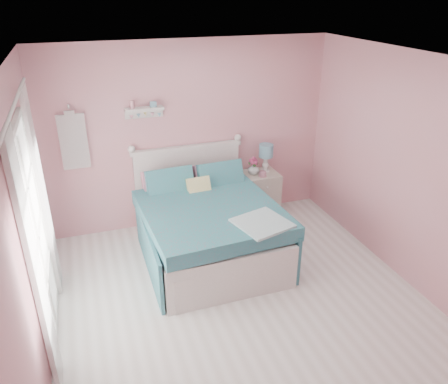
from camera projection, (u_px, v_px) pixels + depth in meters
floor at (247, 311)px, 4.74m from camera, size 4.50×4.50×0.00m
room_shell at (251, 178)px, 4.06m from camera, size 4.50×4.50×4.50m
bed at (207, 227)px, 5.59m from camera, size 1.70×2.07×1.18m
nightstand at (260, 194)px, 6.58m from camera, size 0.48×0.48×0.70m
table_lamp at (266, 153)px, 6.37m from camera, size 0.21×0.21×0.42m
vase at (253, 169)px, 6.35m from camera, size 0.18×0.18×0.17m
teacup at (263, 174)px, 6.30m from camera, size 0.10×0.10×0.08m
roses at (254, 161)px, 6.30m from camera, size 0.14×0.11×0.12m
wall_shelf at (144, 110)px, 5.68m from camera, size 0.50×0.15×0.25m
hanging_dress at (74, 142)px, 5.55m from camera, size 0.34×0.03×0.72m
french_door at (37, 239)px, 4.04m from camera, size 0.04×1.32×2.16m
curtain_near at (37, 274)px, 3.38m from camera, size 0.04×0.40×2.32m
curtain_far at (43, 195)px, 4.65m from camera, size 0.04×0.40×2.32m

